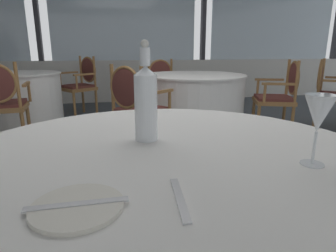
{
  "coord_description": "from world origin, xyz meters",
  "views": [
    {
      "loc": [
        -0.42,
        -2.3,
        1.07
      ],
      "look_at": [
        -0.22,
        -1.35,
        0.82
      ],
      "focal_mm": 30.9,
      "sensor_mm": 36.0,
      "label": 1
    }
  ],
  "objects_px": {
    "dining_chair_2_0": "(135,103)",
    "dining_chair_2_2": "(163,83)",
    "wine_glass": "(319,115)",
    "water_bottle": "(146,101)",
    "dining_chair_1_1": "(329,89)",
    "dining_chair_2_1": "(281,92)",
    "side_plate": "(77,206)",
    "dining_chair_0_1": "(82,81)",
    "dining_chair_0_0": "(1,99)"
  },
  "relations": [
    {
      "from": "dining_chair_2_2",
      "to": "dining_chair_0_1",
      "type": "bearing_deg",
      "value": -112.07
    },
    {
      "from": "wine_glass",
      "to": "dining_chair_2_1",
      "type": "bearing_deg",
      "value": 58.52
    },
    {
      "from": "wine_glass",
      "to": "dining_chair_0_0",
      "type": "distance_m",
      "value": 3.18
    },
    {
      "from": "dining_chair_1_1",
      "to": "dining_chair_0_1",
      "type": "bearing_deg",
      "value": -162.91
    },
    {
      "from": "dining_chair_2_1",
      "to": "dining_chair_2_2",
      "type": "distance_m",
      "value": 1.9
    },
    {
      "from": "side_plate",
      "to": "dining_chair_2_1",
      "type": "height_order",
      "value": "dining_chair_2_1"
    },
    {
      "from": "water_bottle",
      "to": "dining_chair_0_1",
      "type": "distance_m",
      "value": 4.01
    },
    {
      "from": "dining_chair_1_1",
      "to": "wine_glass",
      "type": "bearing_deg",
      "value": -88.23
    },
    {
      "from": "water_bottle",
      "to": "dining_chair_2_0",
      "type": "distance_m",
      "value": 1.95
    },
    {
      "from": "water_bottle",
      "to": "dining_chair_0_1",
      "type": "xyz_separation_m",
      "value": [
        -0.53,
        3.96,
        -0.33
      ]
    },
    {
      "from": "wine_glass",
      "to": "dining_chair_2_0",
      "type": "xyz_separation_m",
      "value": [
        -0.28,
        2.24,
        -0.36
      ]
    },
    {
      "from": "side_plate",
      "to": "dining_chair_0_0",
      "type": "height_order",
      "value": "dining_chair_0_0"
    },
    {
      "from": "dining_chair_0_0",
      "to": "dining_chair_1_1",
      "type": "bearing_deg",
      "value": -95.98
    },
    {
      "from": "dining_chair_0_0",
      "to": "dining_chair_2_2",
      "type": "bearing_deg",
      "value": -62.27
    },
    {
      "from": "water_bottle",
      "to": "dining_chair_2_2",
      "type": "height_order",
      "value": "water_bottle"
    },
    {
      "from": "dining_chair_1_1",
      "to": "dining_chair_2_0",
      "type": "relative_size",
      "value": 1.02
    },
    {
      "from": "dining_chair_0_0",
      "to": "dining_chair_0_1",
      "type": "bearing_deg",
      "value": -30.04
    },
    {
      "from": "dining_chair_2_1",
      "to": "dining_chair_1_1",
      "type": "bearing_deg",
      "value": -153.74
    },
    {
      "from": "dining_chair_1_1",
      "to": "dining_chair_2_1",
      "type": "relative_size",
      "value": 1.0
    },
    {
      "from": "dining_chair_2_0",
      "to": "dining_chair_2_1",
      "type": "height_order",
      "value": "dining_chair_2_1"
    },
    {
      "from": "water_bottle",
      "to": "dining_chair_2_2",
      "type": "xyz_separation_m",
      "value": [
        0.77,
        3.7,
        -0.37
      ]
    },
    {
      "from": "dining_chair_2_1",
      "to": "dining_chair_0_0",
      "type": "bearing_deg",
      "value": 17.62
    },
    {
      "from": "water_bottle",
      "to": "side_plate",
      "type": "bearing_deg",
      "value": -114.89
    },
    {
      "from": "side_plate",
      "to": "dining_chair_2_0",
      "type": "height_order",
      "value": "dining_chair_2_0"
    },
    {
      "from": "dining_chair_0_1",
      "to": "dining_chair_1_1",
      "type": "distance_m",
      "value": 3.68
    },
    {
      "from": "water_bottle",
      "to": "dining_chair_0_1",
      "type": "bearing_deg",
      "value": 97.57
    },
    {
      "from": "wine_glass",
      "to": "dining_chair_0_1",
      "type": "height_order",
      "value": "dining_chair_0_1"
    },
    {
      "from": "dining_chair_2_1",
      "to": "dining_chair_2_2",
      "type": "height_order",
      "value": "dining_chair_2_1"
    },
    {
      "from": "side_plate",
      "to": "dining_chair_0_0",
      "type": "xyz_separation_m",
      "value": [
        -1.05,
        2.79,
        -0.2
      ]
    },
    {
      "from": "dining_chair_2_2",
      "to": "water_bottle",
      "type": "bearing_deg",
      "value": -22.38
    },
    {
      "from": "dining_chair_1_1",
      "to": "dining_chair_2_0",
      "type": "xyz_separation_m",
      "value": [
        -2.64,
        -0.44,
        -0.02
      ]
    },
    {
      "from": "dining_chair_2_0",
      "to": "dining_chair_2_2",
      "type": "height_order",
      "value": "dining_chair_2_0"
    },
    {
      "from": "dining_chair_0_0",
      "to": "dining_chair_2_1",
      "type": "relative_size",
      "value": 1.0
    },
    {
      "from": "dining_chair_0_0",
      "to": "side_plate",
      "type": "bearing_deg",
      "value": -165.32
    },
    {
      "from": "dining_chair_2_2",
      "to": "dining_chair_0_0",
      "type": "bearing_deg",
      "value": -67.01
    },
    {
      "from": "dining_chair_0_1",
      "to": "dining_chair_2_0",
      "type": "xyz_separation_m",
      "value": [
        0.67,
        -2.05,
        -0.03
      ]
    },
    {
      "from": "side_plate",
      "to": "dining_chair_1_1",
      "type": "relative_size",
      "value": 0.2
    },
    {
      "from": "dining_chair_0_0",
      "to": "dining_chair_2_2",
      "type": "relative_size",
      "value": 1.04
    },
    {
      "from": "dining_chair_0_0",
      "to": "water_bottle",
      "type": "bearing_deg",
      "value": -158.01
    },
    {
      "from": "side_plate",
      "to": "dining_chair_2_0",
      "type": "relative_size",
      "value": 0.2
    },
    {
      "from": "water_bottle",
      "to": "dining_chair_1_1",
      "type": "height_order",
      "value": "water_bottle"
    },
    {
      "from": "dining_chair_0_1",
      "to": "dining_chair_2_0",
      "type": "distance_m",
      "value": 2.16
    },
    {
      "from": "dining_chair_1_1",
      "to": "dining_chair_2_1",
      "type": "bearing_deg",
      "value": -130.05
    },
    {
      "from": "dining_chair_2_1",
      "to": "dining_chair_2_2",
      "type": "bearing_deg",
      "value": -29.98
    },
    {
      "from": "side_plate",
      "to": "wine_glass",
      "type": "xyz_separation_m",
      "value": [
        0.63,
        0.11,
        0.14
      ]
    },
    {
      "from": "side_plate",
      "to": "dining_chair_2_1",
      "type": "bearing_deg",
      "value": 50.62
    },
    {
      "from": "dining_chair_2_0",
      "to": "dining_chair_2_2",
      "type": "bearing_deg",
      "value": 29.99
    },
    {
      "from": "side_plate",
      "to": "water_bottle",
      "type": "distance_m",
      "value": 0.5
    },
    {
      "from": "wine_glass",
      "to": "dining_chair_1_1",
      "type": "xyz_separation_m",
      "value": [
        2.35,
        2.68,
        -0.34
      ]
    },
    {
      "from": "dining_chair_2_0",
      "to": "wine_glass",
      "type": "bearing_deg",
      "value": -123.34
    }
  ]
}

